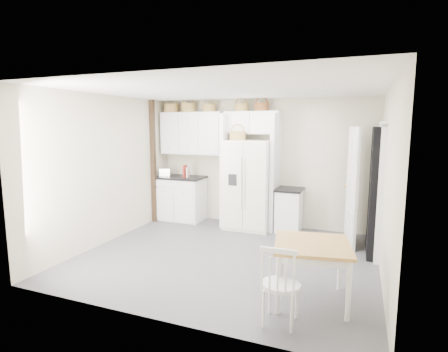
% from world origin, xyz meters
% --- Properties ---
extents(floor, '(4.50, 4.50, 0.00)m').
position_xyz_m(floor, '(0.00, 0.00, 0.00)').
color(floor, '#484750').
rests_on(floor, ground).
extents(ceiling, '(4.50, 4.50, 0.00)m').
position_xyz_m(ceiling, '(0.00, 0.00, 2.60)').
color(ceiling, white).
rests_on(ceiling, wall_back).
extents(wall_back, '(4.50, 0.00, 4.50)m').
position_xyz_m(wall_back, '(0.00, 2.00, 1.30)').
color(wall_back, beige).
rests_on(wall_back, floor).
extents(wall_left, '(0.00, 4.00, 4.00)m').
position_xyz_m(wall_left, '(-2.25, 0.00, 1.30)').
color(wall_left, beige).
rests_on(wall_left, floor).
extents(wall_right, '(0.00, 4.00, 4.00)m').
position_xyz_m(wall_right, '(2.25, 0.00, 1.30)').
color(wall_right, beige).
rests_on(wall_right, floor).
extents(refrigerator, '(0.92, 0.74, 1.78)m').
position_xyz_m(refrigerator, '(-0.15, 1.63, 0.89)').
color(refrigerator, white).
rests_on(refrigerator, floor).
extents(base_cab_left, '(1.00, 0.63, 0.92)m').
position_xyz_m(base_cab_left, '(-1.74, 1.70, 0.46)').
color(base_cab_left, white).
rests_on(base_cab_left, floor).
extents(base_cab_right, '(0.46, 0.56, 0.82)m').
position_xyz_m(base_cab_right, '(0.66, 1.70, 0.41)').
color(base_cab_right, white).
rests_on(base_cab_right, floor).
extents(dining_table, '(0.99, 0.99, 0.71)m').
position_xyz_m(dining_table, '(1.44, -0.97, 0.36)').
color(dining_table, '#A16E39').
rests_on(dining_table, floor).
extents(windsor_chair, '(0.42, 0.38, 0.85)m').
position_xyz_m(windsor_chair, '(1.20, -1.57, 0.42)').
color(windsor_chair, white).
rests_on(windsor_chair, floor).
extents(counter_left, '(1.04, 0.67, 0.04)m').
position_xyz_m(counter_left, '(-1.74, 1.70, 0.94)').
color(counter_left, black).
rests_on(counter_left, base_cab_left).
extents(counter_right, '(0.50, 0.59, 0.04)m').
position_xyz_m(counter_right, '(0.66, 1.70, 0.83)').
color(counter_right, black).
rests_on(counter_right, base_cab_right).
extents(toaster, '(0.27, 0.20, 0.17)m').
position_xyz_m(toaster, '(-2.07, 1.60, 1.05)').
color(toaster, silver).
rests_on(toaster, counter_left).
extents(cookbook_red, '(0.06, 0.18, 0.26)m').
position_xyz_m(cookbook_red, '(-1.59, 1.62, 1.10)').
color(cookbook_red, maroon).
rests_on(cookbook_red, counter_left).
extents(cookbook_cream, '(0.06, 0.15, 0.22)m').
position_xyz_m(cookbook_cream, '(-1.52, 1.62, 1.08)').
color(cookbook_cream, beige).
rests_on(cookbook_cream, counter_left).
extents(basket_upper_a, '(0.32, 0.32, 0.18)m').
position_xyz_m(basket_upper_a, '(-2.01, 1.83, 2.44)').
color(basket_upper_a, olive).
rests_on(basket_upper_a, upper_cabinet).
extents(basket_upper_b, '(0.32, 0.32, 0.19)m').
position_xyz_m(basket_upper_b, '(-1.59, 1.83, 2.44)').
color(basket_upper_b, olive).
rests_on(basket_upper_b, upper_cabinet).
extents(basket_upper_c, '(0.28, 0.28, 0.16)m').
position_xyz_m(basket_upper_c, '(-1.10, 1.83, 2.43)').
color(basket_upper_c, olive).
rests_on(basket_upper_c, upper_cabinet).
extents(basket_bridge_a, '(0.28, 0.28, 0.16)m').
position_xyz_m(basket_bridge_a, '(-0.39, 1.83, 2.43)').
color(basket_bridge_a, olive).
rests_on(basket_bridge_a, bridge_cabinet).
extents(basket_bridge_b, '(0.28, 0.28, 0.16)m').
position_xyz_m(basket_bridge_b, '(0.03, 1.83, 2.43)').
color(basket_bridge_b, brown).
rests_on(basket_bridge_b, bridge_cabinet).
extents(basket_fridge_a, '(0.32, 0.32, 0.17)m').
position_xyz_m(basket_fridge_a, '(-0.37, 1.53, 1.87)').
color(basket_fridge_a, olive).
rests_on(basket_fridge_a, refrigerator).
extents(upper_cabinet, '(1.40, 0.34, 0.90)m').
position_xyz_m(upper_cabinet, '(-1.50, 1.83, 1.90)').
color(upper_cabinet, white).
rests_on(upper_cabinet, wall_back).
extents(bridge_cabinet, '(1.12, 0.34, 0.45)m').
position_xyz_m(bridge_cabinet, '(-0.15, 1.83, 2.12)').
color(bridge_cabinet, white).
rests_on(bridge_cabinet, wall_back).
extents(fridge_panel_left, '(0.08, 0.60, 2.30)m').
position_xyz_m(fridge_panel_left, '(-0.66, 1.70, 1.15)').
color(fridge_panel_left, white).
rests_on(fridge_panel_left, floor).
extents(fridge_panel_right, '(0.08, 0.60, 2.30)m').
position_xyz_m(fridge_panel_right, '(0.36, 1.70, 1.15)').
color(fridge_panel_right, white).
rests_on(fridge_panel_right, floor).
extents(trim_post, '(0.09, 0.09, 2.60)m').
position_xyz_m(trim_post, '(-2.20, 1.35, 1.30)').
color(trim_post, black).
rests_on(trim_post, floor).
extents(doorway_void, '(0.18, 0.85, 2.05)m').
position_xyz_m(doorway_void, '(2.16, 1.00, 1.02)').
color(doorway_void, black).
rests_on(doorway_void, floor).
extents(door_slab, '(0.21, 0.79, 2.05)m').
position_xyz_m(door_slab, '(1.80, 1.33, 1.02)').
color(door_slab, white).
rests_on(door_slab, floor).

